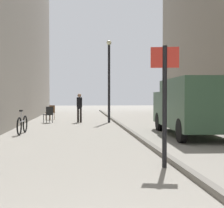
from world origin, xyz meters
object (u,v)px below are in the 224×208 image
Objects in this scene: delivery_van at (192,105)px; cafe_chair_near_window at (49,113)px; bicycle_leaning at (22,125)px; street_sign_post at (165,95)px; pedestrian_mid_block at (79,106)px; cafe_chair_by_doorway at (51,111)px; lamp_post at (109,76)px.

delivery_van is 9.02m from cafe_chair_near_window.
cafe_chair_near_window is at bearing 86.93° from bicycle_leaning.
cafe_chair_near_window is (-3.57, 12.00, -1.00)m from street_sign_post.
delivery_van is (4.35, -6.77, 0.21)m from pedestrian_mid_block.
cafe_chair_near_window is 1.00× the size of cafe_chair_by_doorway.
delivery_van is 3.12× the size of bicycle_leaning.
cafe_chair_near_window is (-1.75, -0.15, -0.43)m from pedestrian_mid_block.
lamp_post is at bearing 114.74° from delivery_van.
cafe_chair_by_doorway is at bearing -63.92° from street_sign_post.
street_sign_post is 7.86m from bicycle_leaning.
lamp_post is 2.69× the size of bicycle_leaning.
pedestrian_mid_block is 0.31× the size of delivery_van.
delivery_van is at bearing -103.21° from street_sign_post.
street_sign_post reaches higher than cafe_chair_near_window.
cafe_chair_near_window is (-6.09, 6.62, -0.63)m from delivery_van.
street_sign_post is 2.77× the size of cafe_chair_by_doorway.
lamp_post is at bearing -33.18° from cafe_chair_near_window.
cafe_chair_by_doorway is (0.45, 7.90, 0.17)m from bicycle_leaning.
pedestrian_mid_block is 1.79× the size of cafe_chair_by_doorway.
cafe_chair_by_doorway is (-1.83, 2.35, -0.43)m from pedestrian_mid_block.
street_sign_post is at bearing -89.45° from lamp_post.
cafe_chair_near_window is at bearing 179.36° from lamp_post.
street_sign_post reaches higher than cafe_chair_by_doorway.
cafe_chair_near_window is (0.54, 5.40, 0.17)m from bicycle_leaning.
pedestrian_mid_block is at bearing 125.61° from delivery_van.
street_sign_post is at bearing -105.96° from cafe_chair_near_window.
cafe_chair_by_doorway is at bearing 59.51° from cafe_chair_near_window.
bicycle_leaning reaches higher than cafe_chair_by_doorway.
cafe_chair_by_doorway is (-0.09, 2.50, 0.00)m from cafe_chair_near_window.
lamp_post is 5.06× the size of cafe_chair_by_doorway.
bicycle_leaning is at bearing -128.29° from cafe_chair_near_window.
bicycle_leaning is at bearing -46.12° from street_sign_post.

